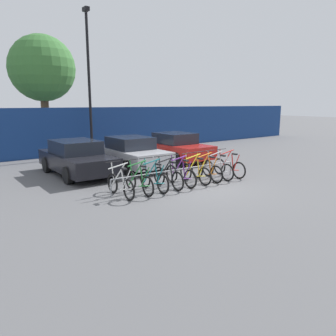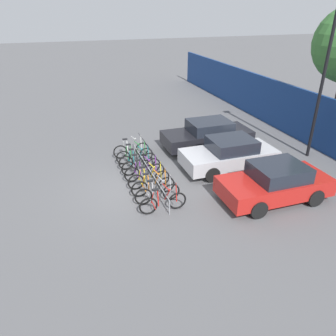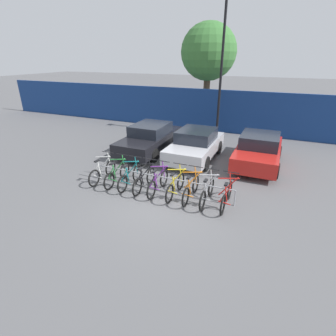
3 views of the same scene
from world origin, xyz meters
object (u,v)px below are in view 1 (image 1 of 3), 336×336
(bicycle_black, at_px, (168,177))
(lamp_post, at_px, (89,78))
(bicycle_purple, at_px, (181,175))
(tree_behind_hoarding, at_px, (42,69))
(bicycle_white, at_px, (120,185))
(bicycle_silver, at_px, (217,169))
(car_silver, at_px, (131,153))
(car_black, at_px, (77,158))
(car_red, at_px, (176,147))
(bicycle_orange, at_px, (206,171))
(bicycle_green, at_px, (139,182))
(bicycle_yellow, at_px, (195,173))
(bike_rack, at_px, (179,171))
(bicycle_teal, at_px, (154,179))
(bicycle_red, at_px, (229,167))

(bicycle_black, relative_size, lamp_post, 0.22)
(bicycle_purple, distance_m, tree_behind_hoarding, 11.70)
(bicycle_white, bearing_deg, bicycle_black, -2.53)
(bicycle_silver, bearing_deg, lamp_post, 97.72)
(car_silver, bearing_deg, car_black, 177.30)
(car_red, bearing_deg, car_silver, -172.56)
(bicycle_white, xyz_separation_m, bicycle_orange, (3.62, 0.00, 0.00))
(tree_behind_hoarding, bearing_deg, bicycle_black, -85.65)
(bicycle_black, relative_size, car_silver, 0.42)
(bicycle_white, distance_m, bicycle_purple, 2.39)
(bicycle_orange, bearing_deg, bicycle_green, -179.92)
(bicycle_purple, relative_size, bicycle_yellow, 1.00)
(bicycle_purple, bearing_deg, bike_rack, 79.35)
(bicycle_green, bearing_deg, bicycle_teal, -1.42)
(bicycle_green, relative_size, lamp_post, 0.22)
(bicycle_green, distance_m, bicycle_teal, 0.57)
(bike_rack, xyz_separation_m, bicycle_white, (-2.42, -0.15, -0.13))
(bicycle_silver, relative_size, car_red, 0.43)
(tree_behind_hoarding, bearing_deg, bicycle_white, -95.40)
(bicycle_yellow, bearing_deg, bicycle_silver, -2.43)
(bicycle_white, bearing_deg, bicycle_orange, -2.53)
(bicycle_white, xyz_separation_m, tree_behind_hoarding, (1.02, 10.77, 4.35))
(bicycle_green, height_order, bicycle_yellow, same)
(bicycle_silver, bearing_deg, bicycle_black, 176.28)
(bicycle_yellow, height_order, bicycle_red, same)
(bicycle_yellow, distance_m, car_silver, 3.78)
(bike_rack, height_order, bicycle_red, bicycle_red)
(bicycle_teal, bearing_deg, lamp_post, 81.81)
(bicycle_red, xyz_separation_m, lamp_post, (-2.26, 7.97, 3.79))
(bicycle_red, height_order, tree_behind_hoarding, tree_behind_hoarding)
(bicycle_yellow, distance_m, bicycle_red, 1.77)
(bicycle_purple, xyz_separation_m, bicycle_yellow, (0.67, 0.00, 0.00))
(bicycle_purple, xyz_separation_m, bicycle_silver, (1.80, 0.00, 0.00))
(bicycle_white, bearing_deg, car_black, 85.75)
(car_red, bearing_deg, car_black, -177.29)
(bicycle_yellow, bearing_deg, bicycle_green, 177.57)
(bicycle_teal, distance_m, bicycle_silver, 2.95)
(bicycle_green, bearing_deg, bicycle_white, 178.58)
(bicycle_silver, distance_m, bicycle_red, 0.65)
(bicycle_orange, bearing_deg, bicycle_purple, -179.92)
(bicycle_red, distance_m, car_silver, 4.38)
(car_silver, bearing_deg, bicycle_green, -116.92)
(bicycle_white, bearing_deg, tree_behind_hoarding, 82.07)
(bicycle_purple, xyz_separation_m, tree_behind_hoarding, (-1.37, 10.77, 4.35))
(bicycle_white, distance_m, car_red, 6.75)
(bicycle_green, distance_m, bicycle_orange, 2.95)
(bicycle_silver, bearing_deg, car_black, 132.83)
(bicycle_white, height_order, bicycle_red, same)
(bicycle_yellow, relative_size, car_silver, 0.42)
(lamp_post, distance_m, tree_behind_hoarding, 3.25)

